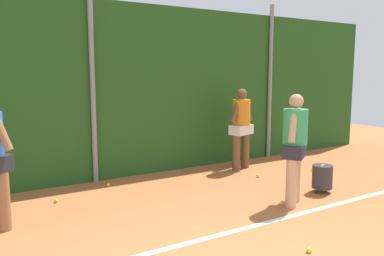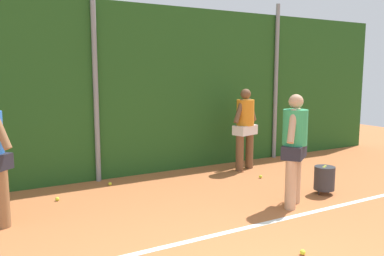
{
  "view_description": "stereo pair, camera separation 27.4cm",
  "coord_description": "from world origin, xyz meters",
  "px_view_note": "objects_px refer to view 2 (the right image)",
  "views": [
    {
      "loc": [
        -2.34,
        -2.31,
        2.15
      ],
      "look_at": [
        1.17,
        3.41,
        1.21
      ],
      "focal_mm": 36.82,
      "sensor_mm": 36.0,
      "label": 1
    },
    {
      "loc": [
        -2.11,
        -2.45,
        2.15
      ],
      "look_at": [
        1.17,
        3.41,
        1.21
      ],
      "focal_mm": 36.82,
      "sensor_mm": 36.0,
      "label": 2
    }
  ],
  "objects_px": {
    "player_backcourt_far": "(245,125)",
    "tennis_ball_0": "(318,171)",
    "tennis_ball_1": "(261,177)",
    "tennis_ball_5": "(303,252)",
    "ball_hopper": "(324,178)",
    "tennis_ball_4": "(110,184)",
    "tennis_ball_2": "(295,172)",
    "tennis_ball_3": "(57,199)",
    "player_foreground_near": "(294,144)"
  },
  "relations": [
    {
      "from": "player_foreground_near",
      "to": "tennis_ball_1",
      "type": "bearing_deg",
      "value": 33.74
    },
    {
      "from": "tennis_ball_1",
      "to": "tennis_ball_4",
      "type": "xyz_separation_m",
      "value": [
        -2.87,
        1.0,
        0.0
      ]
    },
    {
      "from": "tennis_ball_0",
      "to": "tennis_ball_3",
      "type": "distance_m",
      "value": 5.38
    },
    {
      "from": "player_foreground_near",
      "to": "tennis_ball_1",
      "type": "relative_size",
      "value": 27.51
    },
    {
      "from": "player_backcourt_far",
      "to": "tennis_ball_1",
      "type": "distance_m",
      "value": 1.26
    },
    {
      "from": "tennis_ball_0",
      "to": "tennis_ball_5",
      "type": "height_order",
      "value": "same"
    },
    {
      "from": "player_foreground_near",
      "to": "tennis_ball_2",
      "type": "height_order",
      "value": "player_foreground_near"
    },
    {
      "from": "tennis_ball_2",
      "to": "tennis_ball_4",
      "type": "distance_m",
      "value": 3.91
    },
    {
      "from": "player_backcourt_far",
      "to": "tennis_ball_5",
      "type": "height_order",
      "value": "player_backcourt_far"
    },
    {
      "from": "ball_hopper",
      "to": "tennis_ball_2",
      "type": "height_order",
      "value": "ball_hopper"
    },
    {
      "from": "ball_hopper",
      "to": "player_foreground_near",
      "type": "bearing_deg",
      "value": -168.37
    },
    {
      "from": "tennis_ball_3",
      "to": "tennis_ball_1",
      "type": "bearing_deg",
      "value": -7.77
    },
    {
      "from": "ball_hopper",
      "to": "tennis_ball_0",
      "type": "bearing_deg",
      "value": 47.04
    },
    {
      "from": "tennis_ball_0",
      "to": "tennis_ball_2",
      "type": "xyz_separation_m",
      "value": [
        -0.49,
        0.19,
        0.0
      ]
    },
    {
      "from": "ball_hopper",
      "to": "tennis_ball_5",
      "type": "relative_size",
      "value": 7.78
    },
    {
      "from": "player_backcourt_far",
      "to": "tennis_ball_1",
      "type": "relative_size",
      "value": 27.32
    },
    {
      "from": "player_backcourt_far",
      "to": "tennis_ball_2",
      "type": "xyz_separation_m",
      "value": [
        0.74,
        -0.81,
        -0.98
      ]
    },
    {
      "from": "tennis_ball_2",
      "to": "tennis_ball_5",
      "type": "relative_size",
      "value": 1.0
    },
    {
      "from": "tennis_ball_3",
      "to": "player_backcourt_far",
      "type": "bearing_deg",
      "value": 3.28
    },
    {
      "from": "player_foreground_near",
      "to": "tennis_ball_4",
      "type": "bearing_deg",
      "value": 96.27
    },
    {
      "from": "tennis_ball_0",
      "to": "tennis_ball_1",
      "type": "xyz_separation_m",
      "value": [
        -1.4,
        0.22,
        0.0
      ]
    },
    {
      "from": "player_backcourt_far",
      "to": "tennis_ball_2",
      "type": "height_order",
      "value": "player_backcourt_far"
    },
    {
      "from": "tennis_ball_2",
      "to": "ball_hopper",
      "type": "bearing_deg",
      "value": -113.75
    },
    {
      "from": "tennis_ball_1",
      "to": "tennis_ball_4",
      "type": "height_order",
      "value": "same"
    },
    {
      "from": "player_foreground_near",
      "to": "tennis_ball_4",
      "type": "height_order",
      "value": "player_foreground_near"
    },
    {
      "from": "ball_hopper",
      "to": "tennis_ball_0",
      "type": "height_order",
      "value": "ball_hopper"
    },
    {
      "from": "tennis_ball_1",
      "to": "tennis_ball_4",
      "type": "relative_size",
      "value": 1.0
    },
    {
      "from": "tennis_ball_1",
      "to": "tennis_ball_2",
      "type": "bearing_deg",
      "value": -2.36
    },
    {
      "from": "ball_hopper",
      "to": "tennis_ball_3",
      "type": "distance_m",
      "value": 4.67
    },
    {
      "from": "tennis_ball_2",
      "to": "player_foreground_near",
      "type": "bearing_deg",
      "value": -134.76
    },
    {
      "from": "tennis_ball_0",
      "to": "tennis_ball_3",
      "type": "bearing_deg",
      "value": 171.88
    },
    {
      "from": "tennis_ball_5",
      "to": "tennis_ball_1",
      "type": "bearing_deg",
      "value": 59.24
    },
    {
      "from": "tennis_ball_0",
      "to": "tennis_ball_3",
      "type": "height_order",
      "value": "same"
    },
    {
      "from": "ball_hopper",
      "to": "tennis_ball_4",
      "type": "relative_size",
      "value": 7.78
    },
    {
      "from": "tennis_ball_1",
      "to": "tennis_ball_3",
      "type": "relative_size",
      "value": 1.0
    },
    {
      "from": "tennis_ball_1",
      "to": "tennis_ball_2",
      "type": "xyz_separation_m",
      "value": [
        0.91,
        -0.04,
        0.0
      ]
    },
    {
      "from": "player_foreground_near",
      "to": "tennis_ball_2",
      "type": "relative_size",
      "value": 27.51
    },
    {
      "from": "player_backcourt_far",
      "to": "tennis_ball_0",
      "type": "bearing_deg",
      "value": 125.54
    },
    {
      "from": "ball_hopper",
      "to": "tennis_ball_4",
      "type": "height_order",
      "value": "ball_hopper"
    },
    {
      "from": "player_foreground_near",
      "to": "tennis_ball_0",
      "type": "bearing_deg",
      "value": -0.87
    },
    {
      "from": "tennis_ball_3",
      "to": "tennis_ball_4",
      "type": "relative_size",
      "value": 1.0
    },
    {
      "from": "tennis_ball_2",
      "to": "tennis_ball_3",
      "type": "distance_m",
      "value": 4.87
    },
    {
      "from": "tennis_ball_5",
      "to": "tennis_ball_2",
      "type": "bearing_deg",
      "value": 47.6
    },
    {
      "from": "tennis_ball_4",
      "to": "ball_hopper",
      "type": "bearing_deg",
      "value": -36.9
    },
    {
      "from": "tennis_ball_0",
      "to": "tennis_ball_2",
      "type": "bearing_deg",
      "value": 159.17
    },
    {
      "from": "tennis_ball_4",
      "to": "tennis_ball_5",
      "type": "distance_m",
      "value": 4.11
    },
    {
      "from": "tennis_ball_0",
      "to": "tennis_ball_4",
      "type": "height_order",
      "value": "same"
    },
    {
      "from": "player_backcourt_far",
      "to": "tennis_ball_0",
      "type": "height_order",
      "value": "player_backcourt_far"
    },
    {
      "from": "ball_hopper",
      "to": "tennis_ball_2",
      "type": "bearing_deg",
      "value": 66.25
    },
    {
      "from": "tennis_ball_5",
      "to": "ball_hopper",
      "type": "bearing_deg",
      "value": 37.17
    }
  ]
}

